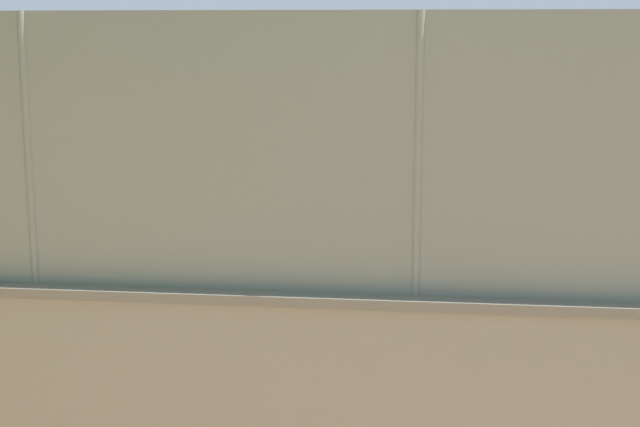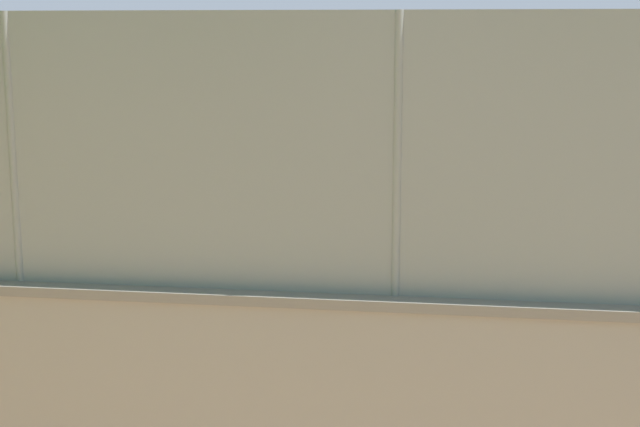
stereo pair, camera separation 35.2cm
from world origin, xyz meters
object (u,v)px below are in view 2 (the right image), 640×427
Objects in this scene: player_baseline_waiting at (257,246)px; player_crossing_court at (265,160)px; sports_ball at (203,258)px; player_at_service_line at (620,174)px.

player_baseline_waiting is 0.94× the size of player_crossing_court.
player_baseline_waiting is 18.23× the size of sports_ball.
player_baseline_waiting reaches higher than player_at_service_line.
sports_ball is at bearing 53.96° from player_at_service_line.
player_crossing_court is 8.47m from sports_ball.
player_baseline_waiting is at bearing 100.80° from player_crossing_court.
player_baseline_waiting is 1.12m from sports_ball.
player_at_service_line is 9.93m from sports_ball.
player_baseline_waiting is at bearing 52.04° from player_at_service_line.
player_crossing_court reaches higher than player_at_service_line.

